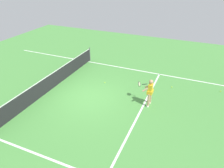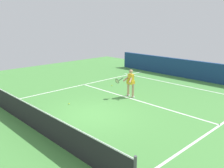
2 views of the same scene
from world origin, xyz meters
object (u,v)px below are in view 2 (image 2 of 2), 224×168
tennis_player (130,82)px  tennis_ball_mid (112,85)px  tennis_ball_near (133,77)px  tennis_ball_far (69,104)px

tennis_player → tennis_ball_mid: bearing=-20.1°
tennis_ball_near → tennis_ball_far: same height
tennis_player → tennis_ball_near: 4.84m
tennis_player → tennis_ball_mid: (2.39, -0.88, -0.81)m
tennis_player → tennis_ball_mid: size_ratio=23.48×
tennis_player → tennis_ball_far: 3.57m
tennis_ball_near → tennis_ball_mid: bearing=103.2°
tennis_ball_near → tennis_ball_far: 7.12m
tennis_player → tennis_ball_near: bearing=-50.3°
tennis_ball_mid → tennis_ball_far: 4.25m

